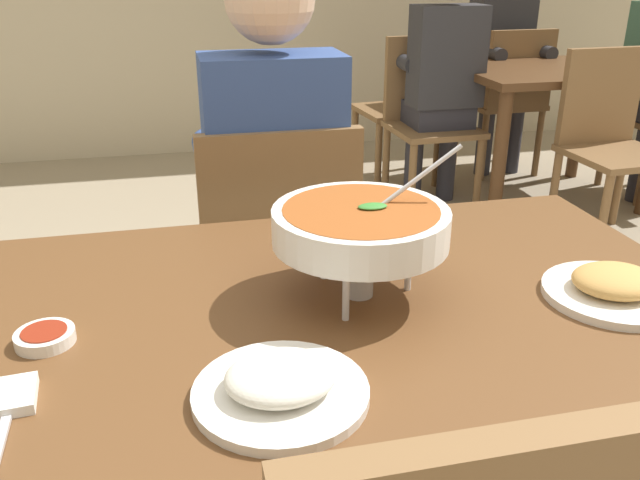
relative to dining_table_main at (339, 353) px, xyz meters
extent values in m
cube|color=brown|center=(0.00, 0.00, 0.09)|extent=(1.33, 0.82, 0.04)
cylinder|color=brown|center=(-0.61, 0.35, -0.28)|extent=(0.07, 0.07, 0.70)
cylinder|color=brown|center=(0.61, 0.35, -0.28)|extent=(0.07, 0.07, 0.70)
cube|color=brown|center=(0.00, 0.79, -0.20)|extent=(0.44, 0.44, 0.03)
cube|color=brown|center=(0.00, 0.59, 0.04)|extent=(0.42, 0.04, 0.45)
cylinder|color=brown|center=(0.19, 0.98, -0.43)|extent=(0.04, 0.04, 0.42)
cylinder|color=brown|center=(-0.19, 0.98, -0.43)|extent=(0.04, 0.04, 0.42)
cylinder|color=brown|center=(0.19, 0.60, -0.43)|extent=(0.04, 0.04, 0.42)
cylinder|color=brown|center=(-0.19, 0.60, -0.43)|extent=(0.04, 0.04, 0.42)
cylinder|color=#2D2D38|center=(0.10, 0.81, -0.41)|extent=(0.10, 0.10, 0.45)
cylinder|color=#2D2D38|center=(-0.10, 0.81, -0.41)|extent=(0.10, 0.10, 0.45)
cube|color=#2D2D38|center=(0.00, 0.77, -0.13)|extent=(0.32, 0.32, 0.12)
cube|color=#334C8C|center=(0.00, 0.69, 0.18)|extent=(0.36, 0.20, 0.50)
cylinder|color=#334C8C|center=(0.16, 0.89, 0.13)|extent=(0.08, 0.28, 0.08)
cylinder|color=#334C8C|center=(-0.16, 0.89, 0.13)|extent=(0.08, 0.28, 0.08)
cylinder|color=silver|center=(0.13, 0.01, 0.16)|extent=(0.01, 0.01, 0.10)
cylinder|color=silver|center=(-0.01, 0.09, 0.16)|extent=(0.01, 0.01, 0.10)
cylinder|color=silver|center=(-0.01, -0.07, 0.16)|extent=(0.01, 0.01, 0.10)
torus|color=silver|center=(0.04, 0.01, 0.21)|extent=(0.21, 0.21, 0.01)
cylinder|color=#B2B2B7|center=(0.04, 0.01, 0.13)|extent=(0.05, 0.05, 0.04)
cone|color=orange|center=(0.04, 0.01, 0.16)|extent=(0.02, 0.02, 0.04)
cylinder|color=white|center=(0.04, 0.01, 0.24)|extent=(0.30, 0.30, 0.06)
cylinder|color=#994C1E|center=(0.04, 0.01, 0.26)|extent=(0.26, 0.26, 0.01)
ellipsoid|color=#388433|center=(0.06, 0.01, 0.27)|extent=(0.05, 0.03, 0.01)
cylinder|color=silver|center=(0.13, 0.03, 0.30)|extent=(0.18, 0.01, 0.13)
cylinder|color=white|center=(-0.15, -0.25, 0.12)|extent=(0.24, 0.24, 0.01)
ellipsoid|color=white|center=(-0.15, -0.25, 0.14)|extent=(0.15, 0.13, 0.04)
cylinder|color=white|center=(0.47, -0.10, 0.12)|extent=(0.24, 0.24, 0.01)
ellipsoid|color=tan|center=(0.47, -0.10, 0.14)|extent=(0.15, 0.13, 0.04)
cylinder|color=white|center=(-0.48, -0.03, 0.12)|extent=(0.09, 0.09, 0.02)
cylinder|color=maroon|center=(-0.48, -0.03, 0.13)|extent=(0.07, 0.07, 0.01)
cube|color=silver|center=(-0.50, -0.23, 0.11)|extent=(0.02, 0.17, 0.01)
cube|color=#51331C|center=(1.76, 2.26, 0.09)|extent=(1.00, 0.80, 0.04)
cylinder|color=#51331C|center=(1.32, 1.92, -0.28)|extent=(0.07, 0.07, 0.70)
cylinder|color=#51331C|center=(1.32, 2.60, -0.28)|extent=(0.07, 0.07, 0.70)
cylinder|color=#51331C|center=(2.20, 2.60, -0.28)|extent=(0.07, 0.07, 0.70)
cylinder|color=brown|center=(2.27, 2.41, -0.43)|extent=(0.04, 0.04, 0.42)
cube|color=brown|center=(1.79, 2.85, -0.20)|extent=(0.46, 0.46, 0.03)
cube|color=brown|center=(1.79, 2.65, 0.04)|extent=(0.42, 0.06, 0.45)
cylinder|color=brown|center=(1.97, 3.05, -0.43)|extent=(0.04, 0.04, 0.42)
cylinder|color=brown|center=(1.59, 3.03, -0.43)|extent=(0.04, 0.04, 0.42)
cylinder|color=brown|center=(1.98, 2.67, -0.43)|extent=(0.04, 0.04, 0.42)
cylinder|color=brown|center=(1.60, 2.65, -0.43)|extent=(0.04, 0.04, 0.42)
cube|color=brown|center=(1.12, 2.30, -0.20)|extent=(0.46, 0.46, 0.03)
cube|color=brown|center=(1.11, 2.50, 0.04)|extent=(0.42, 0.06, 0.45)
cylinder|color=brown|center=(0.94, 2.10, -0.43)|extent=(0.04, 0.04, 0.42)
cylinder|color=brown|center=(1.32, 2.11, -0.43)|extent=(0.04, 0.04, 0.42)
cylinder|color=brown|center=(0.92, 2.48, -0.43)|extent=(0.04, 0.04, 0.42)
cylinder|color=brown|center=(1.30, 2.49, -0.43)|extent=(0.04, 0.04, 0.42)
cube|color=brown|center=(1.08, 2.79, -0.20)|extent=(0.48, 0.48, 0.03)
cube|color=brown|center=(1.28, 2.81, 0.04)|extent=(0.08, 0.42, 0.45)
cylinder|color=brown|center=(0.87, 2.96, -0.43)|extent=(0.04, 0.04, 0.42)
cylinder|color=brown|center=(0.91, 2.58, -0.43)|extent=(0.04, 0.04, 0.42)
cylinder|color=brown|center=(1.25, 3.00, -0.43)|extent=(0.04, 0.04, 0.42)
cylinder|color=brown|center=(1.28, 2.62, -0.43)|extent=(0.04, 0.04, 0.42)
cube|color=brown|center=(1.78, 1.62, -0.20)|extent=(0.46, 0.46, 0.03)
cube|color=brown|center=(1.77, 1.82, 0.04)|extent=(0.42, 0.06, 0.45)
cylinder|color=brown|center=(1.59, 1.43, -0.43)|extent=(0.04, 0.04, 0.42)
cylinder|color=brown|center=(1.58, 1.81, -0.43)|extent=(0.04, 0.04, 0.42)
cylinder|color=brown|center=(1.96, 1.82, -0.43)|extent=(0.04, 0.04, 0.42)
cylinder|color=#2D2D38|center=(1.67, 2.78, -0.41)|extent=(0.10, 0.10, 0.45)
cylinder|color=#2D2D38|center=(1.87, 2.78, -0.41)|extent=(0.10, 0.10, 0.45)
cube|color=#2D2D38|center=(1.77, 2.82, -0.13)|extent=(0.32, 0.32, 0.12)
cube|color=#2D2D33|center=(1.77, 2.90, 0.18)|extent=(0.36, 0.20, 0.50)
cylinder|color=#2D2D33|center=(1.61, 2.70, 0.13)|extent=(0.08, 0.28, 0.08)
cylinder|color=#2D2D33|center=(1.93, 2.70, 0.13)|extent=(0.08, 0.28, 0.08)
cylinder|color=#2D2D38|center=(1.25, 2.38, -0.41)|extent=(0.10, 0.10, 0.45)
cylinder|color=#2D2D38|center=(1.05, 2.38, -0.41)|extent=(0.10, 0.10, 0.45)
cube|color=#2D2D38|center=(1.15, 2.34, -0.13)|extent=(0.32, 0.32, 0.12)
cube|color=#2D2D33|center=(1.15, 2.26, 0.18)|extent=(0.36, 0.20, 0.50)
cylinder|color=#2D2D33|center=(1.31, 2.46, 0.13)|extent=(0.08, 0.28, 0.08)
cylinder|color=#2D2D33|center=(0.99, 2.46, 0.13)|extent=(0.08, 0.28, 0.08)
camera|label=1|loc=(-0.26, -0.98, 0.66)|focal=37.20mm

